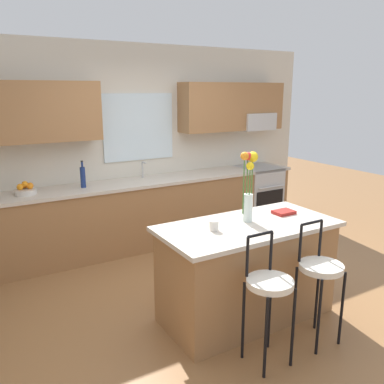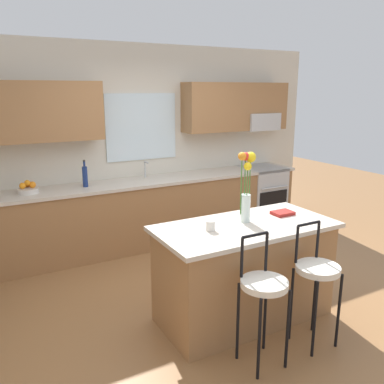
{
  "view_description": "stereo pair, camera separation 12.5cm",
  "coord_description": "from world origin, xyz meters",
  "px_view_note": "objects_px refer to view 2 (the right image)",
  "views": [
    {
      "loc": [
        -2.18,
        -3.18,
        2.1
      ],
      "look_at": [
        0.0,
        0.55,
        1.0
      ],
      "focal_mm": 37.76,
      "sensor_mm": 36.0,
      "label": 1
    },
    {
      "loc": [
        -2.07,
        -3.24,
        2.1
      ],
      "look_at": [
        0.0,
        0.55,
        1.0
      ],
      "focal_mm": 37.76,
      "sensor_mm": 36.0,
      "label": 2
    }
  ],
  "objects_px": {
    "flower_vase": "(246,184)",
    "fruit_bowl_oranges": "(28,189)",
    "kitchen_island": "(244,271)",
    "cookbook": "(283,213)",
    "mug_ceramic": "(210,226)",
    "bottle_olive_oil": "(85,176)",
    "oven_range": "(261,196)",
    "bar_stool_near": "(263,289)",
    "bar_stool_middle": "(317,274)"
  },
  "relations": [
    {
      "from": "flower_vase",
      "to": "fruit_bowl_oranges",
      "type": "bearing_deg",
      "value": 127.71
    },
    {
      "from": "kitchen_island",
      "to": "flower_vase",
      "type": "height_order",
      "value": "flower_vase"
    },
    {
      "from": "cookbook",
      "to": "kitchen_island",
      "type": "bearing_deg",
      "value": -171.32
    },
    {
      "from": "mug_ceramic",
      "to": "bottle_olive_oil",
      "type": "distance_m",
      "value": 2.2
    },
    {
      "from": "flower_vase",
      "to": "mug_ceramic",
      "type": "bearing_deg",
      "value": -172.18
    },
    {
      "from": "flower_vase",
      "to": "cookbook",
      "type": "bearing_deg",
      "value": 0.21
    },
    {
      "from": "oven_range",
      "to": "bar_stool_near",
      "type": "bearing_deg",
      "value": -127.99
    },
    {
      "from": "bar_stool_middle",
      "to": "flower_vase",
      "type": "relative_size",
      "value": 1.6
    },
    {
      "from": "kitchen_island",
      "to": "bar_stool_near",
      "type": "xyz_separation_m",
      "value": [
        -0.28,
        -0.62,
        0.17
      ]
    },
    {
      "from": "cookbook",
      "to": "fruit_bowl_oranges",
      "type": "bearing_deg",
      "value": 134.69
    },
    {
      "from": "flower_vase",
      "to": "fruit_bowl_oranges",
      "type": "xyz_separation_m",
      "value": [
        -1.61,
        2.08,
        -0.3
      ]
    },
    {
      "from": "oven_range",
      "to": "bottle_olive_oil",
      "type": "distance_m",
      "value": 2.83
    },
    {
      "from": "oven_range",
      "to": "flower_vase",
      "type": "xyz_separation_m",
      "value": [
        -1.82,
        -2.06,
        0.82
      ]
    },
    {
      "from": "flower_vase",
      "to": "bar_stool_near",
      "type": "bearing_deg",
      "value": -114.86
    },
    {
      "from": "flower_vase",
      "to": "kitchen_island",
      "type": "bearing_deg",
      "value": -121.33
    },
    {
      "from": "oven_range",
      "to": "mug_ceramic",
      "type": "height_order",
      "value": "mug_ceramic"
    },
    {
      "from": "bar_stool_middle",
      "to": "fruit_bowl_oranges",
      "type": "relative_size",
      "value": 4.34
    },
    {
      "from": "flower_vase",
      "to": "cookbook",
      "type": "relative_size",
      "value": 3.25
    },
    {
      "from": "mug_ceramic",
      "to": "cookbook",
      "type": "xyz_separation_m",
      "value": [
        0.86,
        0.06,
        -0.03
      ]
    },
    {
      "from": "kitchen_island",
      "to": "bar_stool_middle",
      "type": "bearing_deg",
      "value": -65.96
    },
    {
      "from": "kitchen_island",
      "to": "mug_ceramic",
      "type": "height_order",
      "value": "mug_ceramic"
    },
    {
      "from": "oven_range",
      "to": "bar_stool_middle",
      "type": "relative_size",
      "value": 0.88
    },
    {
      "from": "oven_range",
      "to": "fruit_bowl_oranges",
      "type": "height_order",
      "value": "fruit_bowl_oranges"
    },
    {
      "from": "bar_stool_middle",
      "to": "flower_vase",
      "type": "distance_m",
      "value": 0.97
    },
    {
      "from": "kitchen_island",
      "to": "cookbook",
      "type": "xyz_separation_m",
      "value": [
        0.49,
        0.08,
        0.47
      ]
    },
    {
      "from": "bar_stool_middle",
      "to": "fruit_bowl_oranges",
      "type": "bearing_deg",
      "value": 123.58
    },
    {
      "from": "bottle_olive_oil",
      "to": "flower_vase",
      "type": "bearing_deg",
      "value": -65.73
    },
    {
      "from": "bar_stool_near",
      "to": "bar_stool_middle",
      "type": "xyz_separation_m",
      "value": [
        0.55,
        0.0,
        0.0
      ]
    },
    {
      "from": "oven_range",
      "to": "cookbook",
      "type": "distance_m",
      "value": 2.52
    },
    {
      "from": "mug_ceramic",
      "to": "bottle_olive_oil",
      "type": "relative_size",
      "value": 0.27
    },
    {
      "from": "oven_range",
      "to": "kitchen_island",
      "type": "relative_size",
      "value": 0.56
    },
    {
      "from": "cookbook",
      "to": "fruit_bowl_oranges",
      "type": "xyz_separation_m",
      "value": [
        -2.06,
        2.08,
        0.04
      ]
    },
    {
      "from": "flower_vase",
      "to": "cookbook",
      "type": "xyz_separation_m",
      "value": [
        0.45,
        0.0,
        -0.34
      ]
    },
    {
      "from": "cookbook",
      "to": "fruit_bowl_oranges",
      "type": "height_order",
      "value": "fruit_bowl_oranges"
    },
    {
      "from": "mug_ceramic",
      "to": "cookbook",
      "type": "height_order",
      "value": "mug_ceramic"
    },
    {
      "from": "kitchen_island",
      "to": "fruit_bowl_oranges",
      "type": "xyz_separation_m",
      "value": [
        -1.57,
        2.16,
        0.51
      ]
    },
    {
      "from": "cookbook",
      "to": "mug_ceramic",
      "type": "bearing_deg",
      "value": -176.14
    },
    {
      "from": "oven_range",
      "to": "mug_ceramic",
      "type": "xyz_separation_m",
      "value": [
        -2.23,
        -2.11,
        0.51
      ]
    },
    {
      "from": "mug_ceramic",
      "to": "fruit_bowl_oranges",
      "type": "height_order",
      "value": "fruit_bowl_oranges"
    },
    {
      "from": "oven_range",
      "to": "fruit_bowl_oranges",
      "type": "distance_m",
      "value": 3.47
    },
    {
      "from": "oven_range",
      "to": "bar_stool_near",
      "type": "xyz_separation_m",
      "value": [
        -2.14,
        -2.75,
        0.18
      ]
    },
    {
      "from": "kitchen_island",
      "to": "bar_stool_middle",
      "type": "xyz_separation_m",
      "value": [
        0.28,
        -0.62,
        0.17
      ]
    },
    {
      "from": "bar_stool_near",
      "to": "flower_vase",
      "type": "relative_size",
      "value": 1.6
    },
    {
      "from": "bar_stool_near",
      "to": "bottle_olive_oil",
      "type": "distance_m",
      "value": 2.87
    },
    {
      "from": "bar_stool_middle",
      "to": "flower_vase",
      "type": "xyz_separation_m",
      "value": [
        -0.23,
        0.69,
        0.64
      ]
    },
    {
      "from": "fruit_bowl_oranges",
      "to": "bar_stool_near",
      "type": "bearing_deg",
      "value": -65.04
    },
    {
      "from": "flower_vase",
      "to": "fruit_bowl_oranges",
      "type": "distance_m",
      "value": 2.65
    },
    {
      "from": "bar_stool_middle",
      "to": "fruit_bowl_oranges",
      "type": "xyz_separation_m",
      "value": [
        -1.84,
        2.77,
        0.34
      ]
    },
    {
      "from": "kitchen_island",
      "to": "bar_stool_near",
      "type": "distance_m",
      "value": 0.7
    },
    {
      "from": "bar_stool_middle",
      "to": "fruit_bowl_oranges",
      "type": "height_order",
      "value": "fruit_bowl_oranges"
    }
  ]
}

